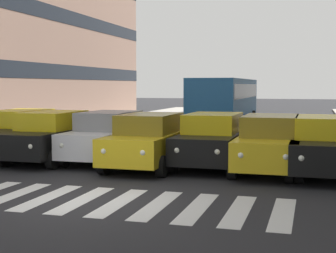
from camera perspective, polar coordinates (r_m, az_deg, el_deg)
ground_plane at (r=11.77m, az=-9.74°, el=-8.24°), size 180.00×180.00×0.00m
crosswalk_markings at (r=11.77m, az=-9.74°, el=-8.22°), size 9.45×2.80×0.01m
car_0 at (r=15.21m, az=17.31°, el=-2.07°), size 2.02×4.44×1.72m
car_1 at (r=15.37m, az=11.56°, el=-1.88°), size 2.02×4.44×1.72m
car_2 at (r=16.11m, az=5.08°, el=-1.51°), size 2.02×4.44×1.72m
car_3 at (r=15.88m, az=-2.24°, el=-1.58°), size 2.02×4.44×1.72m
car_4 at (r=17.30m, az=-6.86°, el=-1.10°), size 2.02×4.44×1.72m
car_5 at (r=17.73m, az=-13.21°, el=-1.05°), size 2.02×4.44×1.72m
car_6 at (r=19.27m, az=-16.75°, el=-0.67°), size 2.02×4.44×1.72m
bus_behind_traffic at (r=29.98m, az=6.59°, el=3.21°), size 2.78×10.50×3.00m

